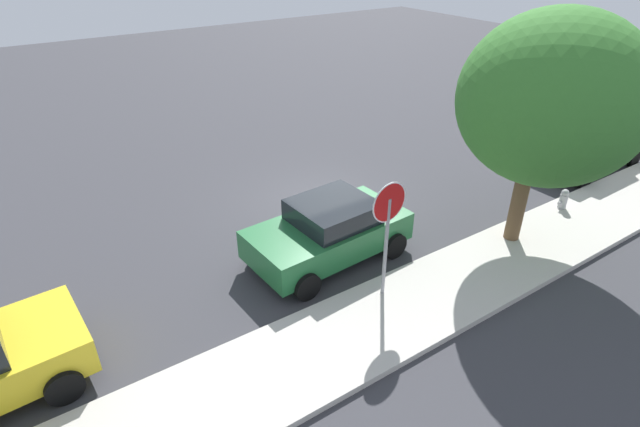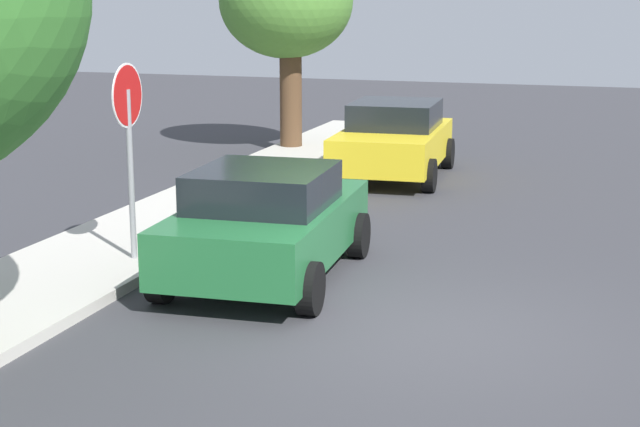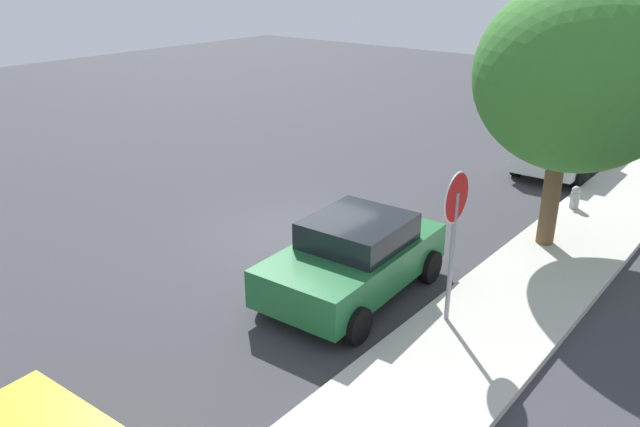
# 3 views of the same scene
# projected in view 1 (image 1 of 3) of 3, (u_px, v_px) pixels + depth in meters

# --- Properties ---
(ground_plane) EXTENTS (60.00, 60.00, 0.00)m
(ground_plane) POSITION_uv_depth(u_px,v_px,m) (321.00, 202.00, 14.61)
(ground_plane) COLOR #38383D
(sidewalk_curb) EXTENTS (32.00, 2.23, 0.14)m
(sidewalk_curb) POSITION_uv_depth(u_px,v_px,m) (445.00, 289.00, 11.01)
(sidewalk_curb) COLOR beige
(sidewalk_curb) RESTS_ON ground_plane
(stop_sign) EXTENTS (0.86, 0.08, 2.79)m
(stop_sign) POSITION_uv_depth(u_px,v_px,m) (388.00, 221.00, 9.90)
(stop_sign) COLOR gray
(stop_sign) RESTS_ON ground_plane
(parked_car_green) EXTENTS (3.96, 2.28, 1.49)m
(parked_car_green) POSITION_uv_depth(u_px,v_px,m) (329.00, 230.00, 11.82)
(parked_car_green) COLOR #236B38
(parked_car_green) RESTS_ON ground_plane
(parked_car_white) EXTENTS (4.38, 2.02, 1.45)m
(parked_car_white) POSITION_uv_depth(u_px,v_px,m) (588.00, 146.00, 16.40)
(parked_car_white) COLOR white
(parked_car_white) RESTS_ON ground_plane
(street_tree_near_corner) EXTENTS (4.12, 4.12, 5.67)m
(street_tree_near_corner) POSITION_uv_depth(u_px,v_px,m) (552.00, 100.00, 10.88)
(street_tree_near_corner) COLOR brown
(street_tree_near_corner) RESTS_ON ground_plane
(fire_hydrant) EXTENTS (0.30, 0.22, 0.72)m
(fire_hydrant) POSITION_uv_depth(u_px,v_px,m) (563.00, 201.00, 13.94)
(fire_hydrant) COLOR #A5A5A8
(fire_hydrant) RESTS_ON ground_plane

